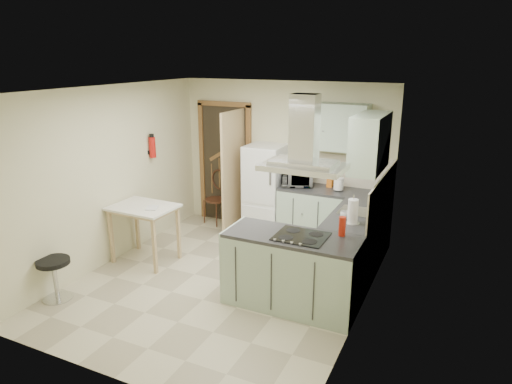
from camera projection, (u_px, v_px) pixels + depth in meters
The scene contains 28 objects.
floor at pixel (224, 281), 6.06m from camera, with size 4.20×4.20×0.00m, color #C0B695.
ceiling at pixel (220, 89), 5.34m from camera, with size 4.20×4.20×0.00m, color silver.
back_wall at pixel (284, 158), 7.52m from camera, with size 3.60×3.60×0.00m, color beige.
left_wall at pixel (110, 176), 6.43m from camera, with size 4.20×4.20×0.00m, color beige.
right_wall at pixel (366, 211), 4.97m from camera, with size 4.20×4.20×0.00m, color beige.
doorway at pixel (225, 164), 8.00m from camera, with size 1.10×0.12×2.10m, color brown.
fridge at pixel (265, 190), 7.49m from camera, with size 0.60×0.60×1.50m, color white.
counter_back at pixel (315, 215), 7.22m from camera, with size 1.08×0.60×0.90m, color #9EB2A0.
counter_right at pixel (358, 239), 6.30m from camera, with size 0.60×1.95×0.90m, color #9EB2A0.
splashback at pixel (341, 170), 7.15m from camera, with size 1.68×0.02×0.50m, color beige.
wall_cabinet_back at pixel (340, 127), 6.81m from camera, with size 0.85×0.35×0.70m, color #9EB2A0.
wall_cabinet_right at pixel (370, 143), 5.60m from camera, with size 0.35×0.90×0.70m, color #9EB2A0.
peninsula at pixel (292, 271), 5.36m from camera, with size 1.55×0.65×0.90m, color #9EB2A0.
hob at pixel (301, 236), 5.19m from camera, with size 0.58×0.50×0.01m, color black.
extractor_hood at pixel (303, 167), 4.95m from camera, with size 0.90×0.55×0.10m, color silver.
sink at pixel (357, 211), 6.01m from camera, with size 0.45×0.40×0.01m, color silver.
fire_extinguisher at pixel (152, 147), 7.12m from camera, with size 0.10×0.10×0.32m, color #B2140F.
drop_leaf_table at pixel (145, 234), 6.56m from camera, with size 0.89×0.67×0.84m, color tan.
bentwood_chair at pixel (216, 200), 8.05m from camera, with size 0.38×0.38×0.86m, color #51271B.
stool at pixel (55, 279), 5.56m from camera, with size 0.39×0.39×0.53m, color black.
microwave at pixel (297, 178), 7.16m from camera, with size 0.48×0.33×0.27m, color black.
kettle at pixel (339, 184), 6.92m from camera, with size 0.15×0.15×0.22m, color white.
cereal_box at pixel (331, 177), 7.15m from camera, with size 0.08×0.20×0.30m, color orange.
soap_bottle at pixel (376, 194), 6.45m from camera, with size 0.09×0.09×0.19m, color silver.
paper_towel at pixel (353, 211), 5.55m from camera, with size 0.13×0.13×0.32m, color white.
cup at pixel (345, 215), 5.75m from camera, with size 0.12×0.12×0.10m, color silver.
red_bottle at pixel (342, 226), 5.19m from camera, with size 0.08×0.08×0.23m, color red.
book at pixel (146, 205), 6.33m from camera, with size 0.15×0.21×0.09m, color #9D3D34.
Camera 1 is at (2.71, -4.76, 2.89)m, focal length 32.00 mm.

